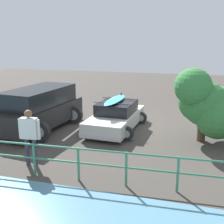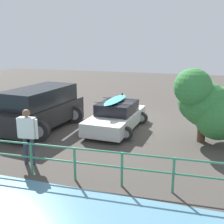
% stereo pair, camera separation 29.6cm
% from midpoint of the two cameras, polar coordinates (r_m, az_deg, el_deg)
% --- Properties ---
extents(ground_plane, '(44.00, 44.00, 0.02)m').
position_cam_midpoint_polar(ground_plane, '(13.27, 3.02, -2.90)').
color(ground_plane, '#423D38').
rests_on(ground_plane, ground).
extents(parking_stripe, '(0.12, 4.20, 0.00)m').
position_cam_midpoint_polar(parking_stripe, '(13.33, -5.29, -2.81)').
color(parking_stripe, silver).
rests_on(parking_stripe, ground).
extents(sedan_car, '(2.45, 4.11, 1.52)m').
position_cam_midpoint_polar(sedan_car, '(12.68, 1.55, -0.90)').
color(sedan_car, silver).
rests_on(sedan_car, ground).
extents(suv_car, '(3.03, 4.87, 1.89)m').
position_cam_midpoint_polar(suv_car, '(13.00, -13.63, 0.86)').
color(suv_car, black).
rests_on(suv_car, ground).
extents(person_bystander, '(0.71, 0.26, 1.84)m').
position_cam_midpoint_polar(person_bystander, '(9.30, -15.91, -3.88)').
color(person_bystander, '#33384C').
rests_on(person_bystander, ground).
extents(railing_fence, '(9.74, 0.55, 1.01)m').
position_cam_midpoint_polar(railing_fence, '(7.93, -1.83, -9.99)').
color(railing_fence, '#387F5B').
rests_on(railing_fence, ground).
extents(bush_near_left, '(2.54, 2.28, 2.96)m').
position_cam_midpoint_polar(bush_near_left, '(11.40, 19.59, 1.14)').
color(bush_near_left, '#4C3828').
rests_on(bush_near_left, ground).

